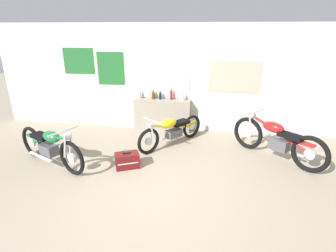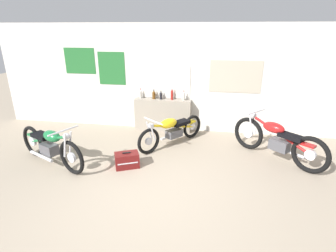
{
  "view_description": "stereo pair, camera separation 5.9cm",
  "coord_description": "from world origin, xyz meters",
  "px_view_note": "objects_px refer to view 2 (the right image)",
  "views": [
    {
      "loc": [
        0.88,
        -3.46,
        2.67
      ],
      "look_at": [
        0.07,
        1.72,
        0.7
      ],
      "focal_mm": 28.0,
      "sensor_mm": 36.0,
      "label": 1
    },
    {
      "loc": [
        0.94,
        -3.45,
        2.67
      ],
      "look_at": [
        0.07,
        1.72,
        0.7
      ],
      "focal_mm": 28.0,
      "sensor_mm": 36.0,
      "label": 2
    }
  ],
  "objects_px": {
    "motorcycle_yellow": "(172,130)",
    "bottle_left_center": "(154,95)",
    "bottle_leftmost": "(141,94)",
    "motorcycle_green": "(50,145)",
    "bottle_center": "(161,96)",
    "bottle_rightmost": "(184,96)",
    "motorcycle_red": "(277,140)",
    "hard_case_darkred": "(127,160)",
    "bottle_right_center": "(172,94)"
  },
  "relations": [
    {
      "from": "motorcycle_yellow",
      "to": "motorcycle_green",
      "type": "bearing_deg",
      "value": -149.37
    },
    {
      "from": "bottle_center",
      "to": "motorcycle_yellow",
      "type": "height_order",
      "value": "bottle_center"
    },
    {
      "from": "bottle_leftmost",
      "to": "bottle_right_center",
      "type": "bearing_deg",
      "value": 0.04
    },
    {
      "from": "bottle_center",
      "to": "motorcycle_green",
      "type": "height_order",
      "value": "bottle_center"
    },
    {
      "from": "motorcycle_yellow",
      "to": "bottle_left_center",
      "type": "bearing_deg",
      "value": 123.73
    },
    {
      "from": "bottle_center",
      "to": "motorcycle_yellow",
      "type": "distance_m",
      "value": 1.21
    },
    {
      "from": "bottle_center",
      "to": "motorcycle_red",
      "type": "relative_size",
      "value": 0.14
    },
    {
      "from": "bottle_rightmost",
      "to": "motorcycle_yellow",
      "type": "height_order",
      "value": "bottle_rightmost"
    },
    {
      "from": "bottle_left_center",
      "to": "bottle_center",
      "type": "relative_size",
      "value": 1.1
    },
    {
      "from": "bottle_rightmost",
      "to": "hard_case_darkred",
      "type": "distance_m",
      "value": 2.48
    },
    {
      "from": "bottle_left_center",
      "to": "bottle_rightmost",
      "type": "xyz_separation_m",
      "value": [
        0.81,
        -0.02,
        0.0
      ]
    },
    {
      "from": "bottle_leftmost",
      "to": "motorcycle_green",
      "type": "height_order",
      "value": "bottle_leftmost"
    },
    {
      "from": "motorcycle_yellow",
      "to": "motorcycle_red",
      "type": "xyz_separation_m",
      "value": [
        2.31,
        -0.36,
        0.06
      ]
    },
    {
      "from": "bottle_rightmost",
      "to": "bottle_right_center",
      "type": "bearing_deg",
      "value": 174.91
    },
    {
      "from": "motorcycle_green",
      "to": "motorcycle_red",
      "type": "relative_size",
      "value": 1.12
    },
    {
      "from": "bottle_center",
      "to": "bottle_leftmost",
      "type": "bearing_deg",
      "value": 179.02
    },
    {
      "from": "motorcycle_green",
      "to": "bottle_leftmost",
      "type": "bearing_deg",
      "value": 61.0
    },
    {
      "from": "hard_case_darkred",
      "to": "bottle_leftmost",
      "type": "bearing_deg",
      "value": 97.17
    },
    {
      "from": "bottle_right_center",
      "to": "motorcycle_red",
      "type": "height_order",
      "value": "bottle_right_center"
    },
    {
      "from": "bottle_right_center",
      "to": "bottle_rightmost",
      "type": "bearing_deg",
      "value": -5.09
    },
    {
      "from": "bottle_leftmost",
      "to": "motorcycle_green",
      "type": "relative_size",
      "value": 0.14
    },
    {
      "from": "motorcycle_green",
      "to": "hard_case_darkred",
      "type": "height_order",
      "value": "motorcycle_green"
    },
    {
      "from": "bottle_left_center",
      "to": "bottle_center",
      "type": "height_order",
      "value": "bottle_left_center"
    },
    {
      "from": "motorcycle_red",
      "to": "hard_case_darkred",
      "type": "xyz_separation_m",
      "value": [
        -3.04,
        -0.86,
        -0.29
      ]
    },
    {
      "from": "bottle_left_center",
      "to": "bottle_center",
      "type": "xyz_separation_m",
      "value": [
        0.19,
        -0.0,
        -0.01
      ]
    },
    {
      "from": "bottle_center",
      "to": "motorcycle_green",
      "type": "bearing_deg",
      "value": -128.67
    },
    {
      "from": "bottle_center",
      "to": "bottle_rightmost",
      "type": "distance_m",
      "value": 0.61
    },
    {
      "from": "bottle_center",
      "to": "hard_case_darkred",
      "type": "bearing_deg",
      "value": -97.57
    },
    {
      "from": "motorcycle_yellow",
      "to": "bottle_center",
      "type": "bearing_deg",
      "value": 114.9
    },
    {
      "from": "bottle_right_center",
      "to": "motorcycle_green",
      "type": "height_order",
      "value": "bottle_right_center"
    },
    {
      "from": "bottle_leftmost",
      "to": "bottle_rightmost",
      "type": "relative_size",
      "value": 1.02
    },
    {
      "from": "bottle_left_center",
      "to": "bottle_right_center",
      "type": "height_order",
      "value": "bottle_right_center"
    },
    {
      "from": "bottle_leftmost",
      "to": "bottle_left_center",
      "type": "xyz_separation_m",
      "value": [
        0.37,
        -0.01,
        -0.01
      ]
    },
    {
      "from": "motorcycle_yellow",
      "to": "hard_case_darkred",
      "type": "xyz_separation_m",
      "value": [
        -0.73,
        -1.22,
        -0.24
      ]
    },
    {
      "from": "motorcycle_green",
      "to": "motorcycle_yellow",
      "type": "bearing_deg",
      "value": 30.63
    },
    {
      "from": "bottle_left_center",
      "to": "motorcycle_yellow",
      "type": "relative_size",
      "value": 0.16
    },
    {
      "from": "bottle_leftmost",
      "to": "bottle_right_center",
      "type": "distance_m",
      "value": 0.86
    },
    {
      "from": "motorcycle_green",
      "to": "bottle_right_center",
      "type": "bearing_deg",
      "value": 47.28
    },
    {
      "from": "bottle_leftmost",
      "to": "bottle_right_center",
      "type": "relative_size",
      "value": 0.84
    },
    {
      "from": "bottle_left_center",
      "to": "bottle_right_center",
      "type": "distance_m",
      "value": 0.49
    },
    {
      "from": "bottle_center",
      "to": "motorcycle_red",
      "type": "height_order",
      "value": "bottle_center"
    },
    {
      "from": "bottle_rightmost",
      "to": "motorcycle_yellow",
      "type": "bearing_deg",
      "value": -100.27
    },
    {
      "from": "bottle_rightmost",
      "to": "hard_case_darkred",
      "type": "height_order",
      "value": "bottle_rightmost"
    },
    {
      "from": "bottle_rightmost",
      "to": "hard_case_darkred",
      "type": "bearing_deg",
      "value": -112.71
    },
    {
      "from": "motorcycle_red",
      "to": "hard_case_darkred",
      "type": "relative_size",
      "value": 3.05
    },
    {
      "from": "bottle_leftmost",
      "to": "bottle_rightmost",
      "type": "xyz_separation_m",
      "value": [
        1.18,
        -0.03,
        -0.0
      ]
    },
    {
      "from": "bottle_center",
      "to": "motorcycle_red",
      "type": "distance_m",
      "value": 3.09
    },
    {
      "from": "bottle_leftmost",
      "to": "bottle_left_center",
      "type": "height_order",
      "value": "bottle_leftmost"
    },
    {
      "from": "bottle_leftmost",
      "to": "motorcycle_green",
      "type": "distance_m",
      "value": 2.72
    },
    {
      "from": "motorcycle_green",
      "to": "motorcycle_red",
      "type": "height_order",
      "value": "motorcycle_red"
    }
  ]
}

